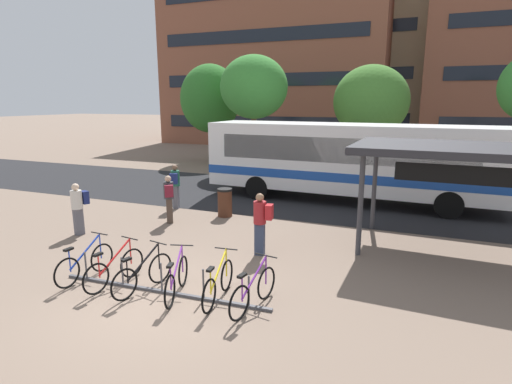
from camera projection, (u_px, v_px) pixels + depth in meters
name	position (u px, v px, depth m)	size (l,w,h in m)	color
ground	(162.00, 299.00, 8.64)	(200.00, 200.00, 0.00)	#7A6656
bus_lane_asphalt	(295.00, 196.00, 17.87)	(80.00, 7.20, 0.01)	#232326
city_bus	(353.00, 159.00, 16.61)	(12.11, 2.99, 3.20)	white
bike_rack	(162.00, 289.00, 8.87)	(5.06, 0.31, 0.70)	#47474C
parked_bicycle_blue_0	(85.00, 264.00, 9.51)	(0.52, 1.72, 0.99)	black
parked_bicycle_red_1	(115.00, 269.00, 9.19)	(0.52, 1.71, 0.99)	black
parked_bicycle_black_2	(143.00, 275.00, 8.90)	(0.55, 1.70, 0.99)	black
parked_bicycle_purple_3	(177.00, 279.00, 8.67)	(0.66, 1.67, 0.99)	black
parked_bicycle_yellow_4	(218.00, 284.00, 8.47)	(0.52, 1.72, 0.99)	black
parked_bicycle_purple_5	(253.00, 291.00, 8.13)	(0.52, 1.70, 0.99)	black
transit_shelter	(459.00, 153.00, 10.72)	(5.49, 3.59, 2.97)	#38383D
commuter_navy_pack_0	(78.00, 205.00, 12.61)	(0.48, 0.60, 1.64)	#565660
commuter_red_pack_1	(261.00, 220.00, 10.89)	(0.56, 0.38, 1.72)	#2D3851
commuter_maroon_pack_2	(169.00, 196.00, 13.79)	(0.56, 0.60, 1.65)	#47382D
commuter_navy_pack_3	(175.00, 184.00, 15.65)	(0.46, 0.59, 1.72)	#565660
trash_bin	(225.00, 202.00, 14.71)	(0.55, 0.55, 1.03)	#4C2819
street_tree_1	(210.00, 99.00, 27.45)	(4.05, 4.05, 6.55)	brown
street_tree_2	(371.00, 101.00, 24.09)	(4.42, 4.42, 6.22)	brown
street_tree_3	(254.00, 87.00, 23.55)	(3.94, 3.94, 6.73)	brown
building_left_wing	(279.00, 67.00, 40.54)	(21.13, 11.27, 14.84)	brown
building_centre_block	(341.00, 62.00, 43.80)	(17.07, 11.23, 16.50)	tan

